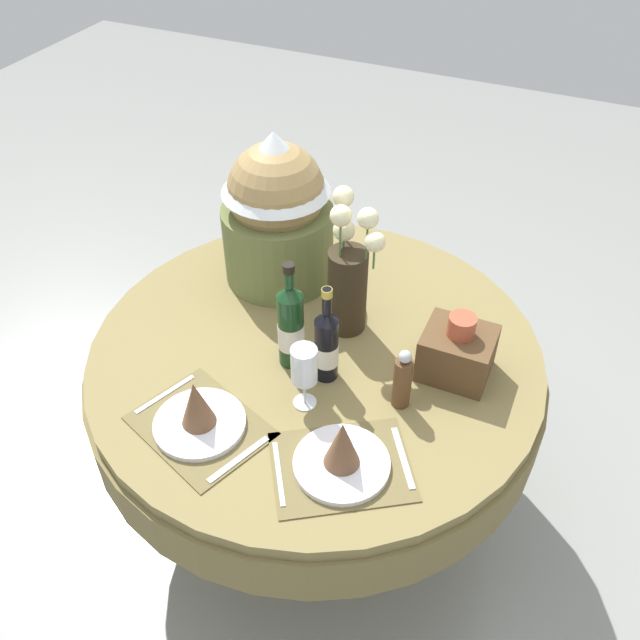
% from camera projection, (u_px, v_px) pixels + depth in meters
% --- Properties ---
extents(ground, '(8.00, 8.00, 0.00)m').
position_uv_depth(ground, '(316.00, 495.00, 2.50)').
color(ground, gray).
extents(dining_table, '(1.35, 1.35, 0.74)m').
position_uv_depth(dining_table, '(316.00, 377.00, 2.10)').
color(dining_table, olive).
rests_on(dining_table, ground).
extents(place_setting_left, '(0.41, 0.36, 0.16)m').
position_uv_depth(place_setting_left, '(198.00, 415.00, 1.76)').
color(place_setting_left, brown).
rests_on(place_setting_left, dining_table).
extents(place_setting_right, '(0.43, 0.40, 0.16)m').
position_uv_depth(place_setting_right, '(342.00, 455.00, 1.66)').
color(place_setting_right, brown).
rests_on(place_setting_right, dining_table).
extents(flower_vase, '(0.19, 0.16, 0.43)m').
position_uv_depth(flower_vase, '(348.00, 276.00, 1.96)').
color(flower_vase, '#332819').
rests_on(flower_vase, dining_table).
extents(wine_bottle_left, '(0.08, 0.08, 0.34)m').
position_uv_depth(wine_bottle_left, '(291.00, 325.00, 1.89)').
color(wine_bottle_left, '#143819').
rests_on(wine_bottle_left, dining_table).
extents(wine_bottle_centre, '(0.07, 0.07, 0.31)m').
position_uv_depth(wine_bottle_centre, '(326.00, 345.00, 1.85)').
color(wine_bottle_centre, black).
rests_on(wine_bottle_centre, dining_table).
extents(wine_glass_right, '(0.07, 0.07, 0.20)m').
position_uv_depth(wine_glass_right, '(304.00, 366.00, 1.76)').
color(wine_glass_right, silver).
rests_on(wine_glass_right, dining_table).
extents(pepper_mill, '(0.05, 0.05, 0.19)m').
position_uv_depth(pepper_mill, '(402.00, 380.00, 1.79)').
color(pepper_mill, brown).
rests_on(pepper_mill, dining_table).
extents(gift_tub_back_left, '(0.35, 0.35, 0.51)m').
position_uv_depth(gift_tub_back_left, '(277.00, 205.00, 2.10)').
color(gift_tub_back_left, olive).
rests_on(gift_tub_back_left, dining_table).
extents(woven_basket_side_right, '(0.19, 0.17, 0.20)m').
position_uv_depth(woven_basket_side_right, '(457.00, 351.00, 1.89)').
color(woven_basket_side_right, brown).
rests_on(woven_basket_side_right, dining_table).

